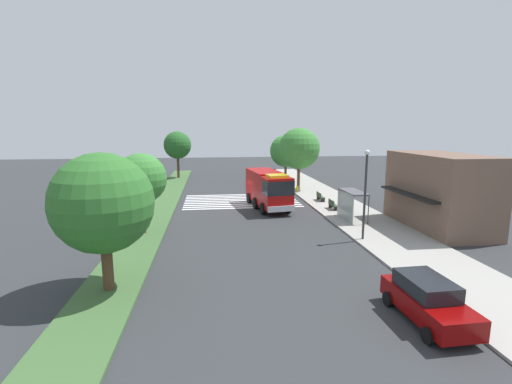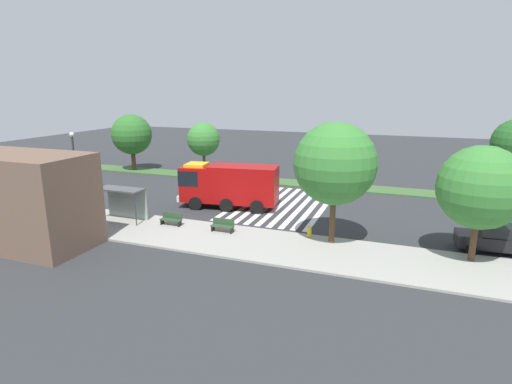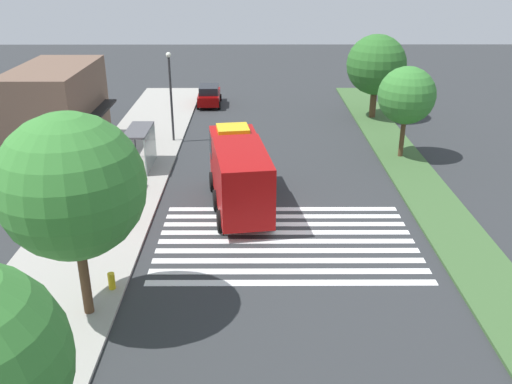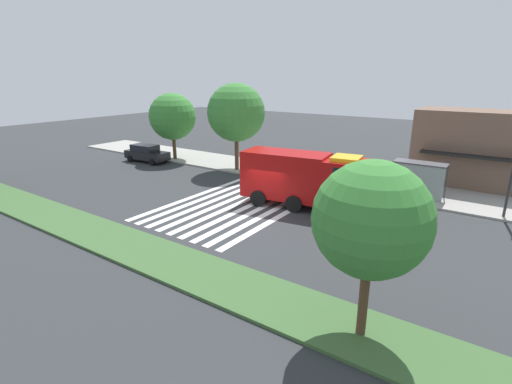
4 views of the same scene
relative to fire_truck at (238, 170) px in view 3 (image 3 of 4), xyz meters
The scene contains 15 objects.
ground_plane 3.75m from the fire_truck, 131.33° to the right, with size 120.00×120.00×0.00m, color #2D3033.
sidewalk 7.72m from the fire_truck, 106.08° to the left, with size 60.00×5.55×0.14m, color #9E9B93.
median_strip 10.98m from the fire_truck, 101.04° to the right, with size 60.00×3.00×0.14m, color #3D6033.
crosswalk 5.14m from the fire_truck, 150.12° to the right, with size 7.65×12.15×0.01m.
fire_truck is the anchor object (origin of this frame).
parked_car_mid 21.88m from the fire_truck, ahead, with size 4.51×2.18×1.80m.
bus_stop_shelter 8.25m from the fire_truck, 46.76° to the left, with size 3.50×1.40×2.46m.
bench_near_shelter 6.38m from the fire_truck, 74.58° to the left, with size 1.60×0.50×0.90m.
bench_west_of_shelter 6.63m from the fire_truck, 112.14° to the left, with size 1.60×0.50×0.90m.
street_lamp 12.23m from the fire_truck, 24.39° to the left, with size 0.36×0.36×6.26m.
storefront_building 14.93m from the fire_truck, 54.95° to the left, with size 9.05×5.32×5.89m.
sidewalk_tree_west 11.67m from the fire_truck, 151.25° to the left, with size 5.12×5.12×7.69m.
median_tree_west 13.22m from the fire_truck, 54.38° to the right, with size 3.68×3.68×5.93m.
median_tree_center 20.34m from the fire_truck, 31.63° to the right, with size 4.75×4.75×6.66m.
fire_hydrant 9.74m from the fire_truck, 149.39° to the left, with size 0.28×0.28×0.70m, color gold.
Camera 3 is at (-25.10, 1.52, 12.54)m, focal length 38.72 mm.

